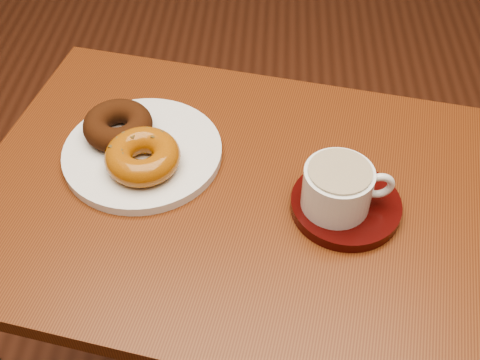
# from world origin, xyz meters

# --- Properties ---
(cafe_table) EXTENTS (0.86, 0.70, 0.72)m
(cafe_table) POSITION_xyz_m (0.21, 0.27, 0.60)
(cafe_table) COLOR #602E14
(cafe_table) RESTS_ON ground
(donut_plate) EXTENTS (0.33, 0.33, 0.02)m
(donut_plate) POSITION_xyz_m (0.07, 0.34, 0.72)
(donut_plate) COLOR silver
(donut_plate) RESTS_ON cafe_table
(donut_cinnamon) EXTENTS (0.12, 0.12, 0.04)m
(donut_cinnamon) POSITION_xyz_m (0.03, 0.37, 0.75)
(donut_cinnamon) COLOR #37190B
(donut_cinnamon) RESTS_ON donut_plate
(donut_caramel) EXTENTS (0.16, 0.16, 0.04)m
(donut_caramel) POSITION_xyz_m (0.08, 0.30, 0.75)
(donut_caramel) COLOR #9B5410
(donut_caramel) RESTS_ON donut_plate
(saucer) EXTENTS (0.16, 0.16, 0.02)m
(saucer) POSITION_xyz_m (0.38, 0.24, 0.72)
(saucer) COLOR #330807
(saucer) RESTS_ON cafe_table
(coffee_cup) EXTENTS (0.13, 0.10, 0.07)m
(coffee_cup) POSITION_xyz_m (0.37, 0.24, 0.77)
(coffee_cup) COLOR silver
(coffee_cup) RESTS_ON saucer
(teaspoon) EXTENTS (0.02, 0.11, 0.01)m
(teaspoon) POSITION_xyz_m (0.34, 0.29, 0.74)
(teaspoon) COLOR silver
(teaspoon) RESTS_ON saucer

